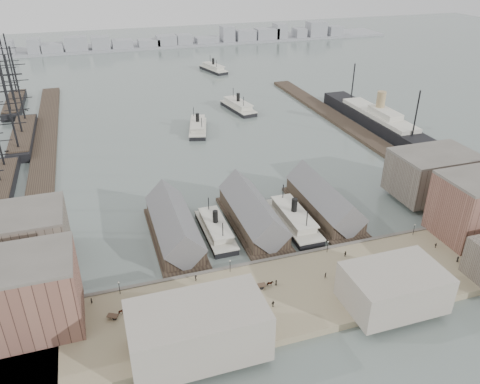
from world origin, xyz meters
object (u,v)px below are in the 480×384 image
object	(u,v)px
ferry_docked_west	(216,229)
tram	(463,243)
horse_cart_center	(267,284)
horse_cart_right	(372,281)
horse_cart_left	(119,313)
ocean_steamer	(378,120)

from	to	relation	value
ferry_docked_west	tram	world-z (taller)	ferry_docked_west
horse_cart_center	horse_cart_right	world-z (taller)	horse_cart_center
horse_cart_left	horse_cart_center	bearing A→B (deg)	-62.80
horse_cart_right	ferry_docked_west	bearing A→B (deg)	52.70
ferry_docked_west	horse_cart_right	world-z (taller)	ferry_docked_west
ocean_steamer	tram	bearing A→B (deg)	-110.00
ferry_docked_west	horse_cart_center	bearing A→B (deg)	-80.43
tram	horse_cart_right	xyz separation A→B (m)	(-34.64, -6.21, -1.15)
ocean_steamer	ferry_docked_west	bearing A→B (deg)	-146.14
horse_cart_center	horse_cart_right	bearing A→B (deg)	-103.75
tram	horse_cart_right	world-z (taller)	tram
ferry_docked_west	tram	distance (m)	75.00
ferry_docked_west	ocean_steamer	xyz separation A→B (m)	(105.00, 70.44, 1.83)
ferry_docked_west	horse_cart_left	size ratio (longest dim) A/B	5.59
horse_cart_center	horse_cart_right	xyz separation A→B (m)	(27.43, -7.59, -0.02)
tram	horse_cart_center	size ratio (longest dim) A/B	2.23
ferry_docked_west	ocean_steamer	size ratio (longest dim) A/B	0.28
horse_cart_left	ocean_steamer	bearing A→B (deg)	-24.94
ocean_steamer	tram	xyz separation A→B (m)	(-37.62, -103.34, -0.10)
horse_cart_center	ocean_steamer	bearing A→B (deg)	-42.63
ocean_steamer	horse_cart_left	world-z (taller)	ocean_steamer
horse_cart_center	horse_cart_right	size ratio (longest dim) A/B	1.02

